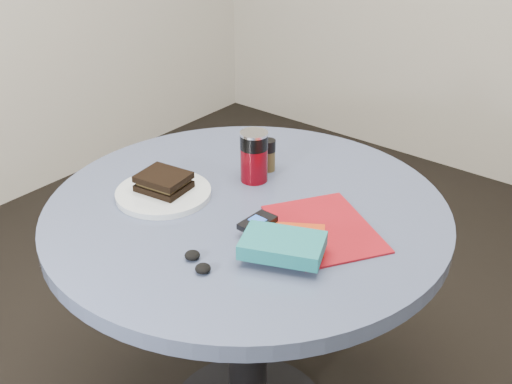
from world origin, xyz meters
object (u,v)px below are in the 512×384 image
Objects in this scene: table at (247,260)px; red_book at (286,238)px; mp3_player at (257,223)px; headphones at (198,262)px; plate at (163,193)px; soda_can at (254,156)px; pepper_grinder at (268,155)px; novel at (283,245)px; sandwich at (164,182)px; magazine at (324,228)px.

red_book is at bearing -22.47° from table.
headphones is at bearing -95.69° from mp3_player.
mp3_player is (0.29, 0.01, 0.02)m from plate.
plate is at bearing -120.55° from soda_can.
novel is (0.28, -0.32, -0.01)m from pepper_grinder.
novel is at bearing -24.93° from mp3_player.
pepper_grinder is (0.12, 0.28, 0.04)m from plate.
magazine is (0.41, 0.11, -0.03)m from sandwich.
red_book is (0.25, -0.19, -0.06)m from soda_can.
table is 0.26m from red_book.
soda_can reaches higher than mp3_player.
soda_can is 1.53× the size of mp3_player.
magazine is 2.97× the size of headphones.
soda_can reaches higher than headphones.
mp3_player is 0.94× the size of headphones.
soda_can is 1.45× the size of headphones.
soda_can is at bearing 59.45° from plate.
table is 10.52× the size of headphones.
magazine is 0.16m from mp3_player.
soda_can is at bearing 130.63° from mp3_player.
soda_can is (0.13, 0.20, 0.03)m from sandwich.
sandwich is 0.38m from red_book.
soda_can is 0.32m from red_book.
headphones reaches higher than table.
mp3_player is at bearing -49.37° from soda_can.
novel is at bearing -48.13° from pepper_grinder.
red_book is at bearing -45.94° from pepper_grinder.
mp3_player is at bearing -56.68° from pepper_grinder.
red_book is 1.91× the size of mp3_player.
plate is 0.37m from red_book.
headphones is (0.15, -0.38, -0.06)m from soda_can.
plate is 1.83× the size of sandwich.
novel reaches higher than magazine.
headphones is (0.08, -0.26, 0.17)m from table.
sandwich is 0.77× the size of red_book.
headphones is at bearing -68.26° from soda_can.
mp3_player is at bearing 2.84° from plate.
red_book is at bearing 4.23° from mp3_player.
plate is 0.29m from mp3_player.
magazine is at bearing 8.04° from table.
novel reaches higher than headphones.
table is at bearing -67.40° from pepper_grinder.
pepper_grinder is at bearing 101.40° from red_book.
mp3_player reaches higher than headphones.
pepper_grinder reaches higher than sandwich.
sandwich is 0.33m from headphones.
table is 5.82× the size of red_book.
mp3_player is at bearing 151.57° from red_book.
pepper_grinder is 0.32× the size of magazine.
sandwich is at bearing 149.36° from red_book.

